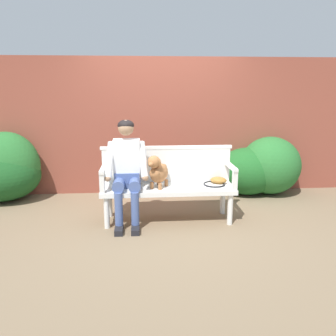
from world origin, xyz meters
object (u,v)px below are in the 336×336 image
at_px(person_seated, 127,168).
at_px(tennis_racket, 214,184).
at_px(dog_on_bench, 158,171).
at_px(baseball_glove, 218,180).
at_px(garden_bench, 168,191).

xyz_separation_m(person_seated, tennis_racket, (1.16, 0.08, -0.26)).
height_order(person_seated, dog_on_bench, person_seated).
xyz_separation_m(tennis_racket, baseball_glove, (0.07, 0.04, 0.04)).
bearing_deg(person_seated, baseball_glove, 5.30).
xyz_separation_m(garden_bench, person_seated, (-0.53, -0.02, 0.33)).
height_order(person_seated, tennis_racket, person_seated).
distance_m(garden_bench, tennis_racket, 0.63).
distance_m(garden_bench, person_seated, 0.62).
xyz_separation_m(garden_bench, baseball_glove, (0.69, 0.10, 0.10)).
bearing_deg(dog_on_bench, tennis_racket, 8.65).
relative_size(person_seated, baseball_glove, 6.08).
relative_size(garden_bench, tennis_racket, 2.98).
bearing_deg(garden_bench, dog_on_bench, -157.72).
bearing_deg(garden_bench, tennis_racket, 5.50).
distance_m(tennis_racket, baseball_glove, 0.08).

